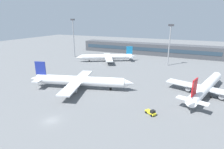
# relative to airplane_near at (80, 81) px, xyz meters

# --- Properties ---
(ground_plane) EXTENTS (400.00, 400.00, 0.00)m
(ground_plane) POSITION_rel_airplane_near_xyz_m (6.57, 14.99, -3.40)
(ground_plane) COLOR slate
(terminal_building) EXTENTS (113.51, 12.13, 9.00)m
(terminal_building) POSITION_rel_airplane_near_xyz_m (6.57, 89.45, 1.10)
(terminal_building) COLOR #3F4247
(terminal_building) RESTS_ON ground_plane
(airplane_near) EXTENTS (44.25, 31.47, 11.16)m
(airplane_near) POSITION_rel_airplane_near_xyz_m (0.00, 0.00, 0.00)
(airplane_near) COLOR white
(airplane_near) RESTS_ON ground_plane
(airplane_mid) EXTENTS (29.90, 42.05, 10.61)m
(airplane_mid) POSITION_rel_airplane_near_xyz_m (48.18, 14.82, -0.17)
(airplane_mid) COLOR white
(airplane_mid) RESTS_ON ground_plane
(airplane_far) EXTENTS (37.59, 27.34, 10.29)m
(airplane_far) POSITION_rel_airplane_near_xyz_m (-12.70, 50.72, -0.27)
(airplane_far) COLOR white
(airplane_far) RESTS_ON ground_plane
(baggage_tug_yellow) EXTENTS (3.82, 3.27, 1.75)m
(baggage_tug_yellow) POSITION_rel_airplane_near_xyz_m (32.27, -9.64, -2.61)
(baggage_tug_yellow) COLOR yellow
(baggage_tug_yellow) RESTS_ON ground_plane
(floodlight_tower_west) EXTENTS (3.20, 0.80, 28.50)m
(floodlight_tower_west) POSITION_rel_airplane_near_xyz_m (-42.45, 55.05, 12.91)
(floodlight_tower_west) COLOR gray
(floodlight_tower_west) RESTS_ON ground_plane
(floodlight_tower_east) EXTENTS (3.20, 0.80, 25.41)m
(floodlight_tower_east) POSITION_rel_airplane_near_xyz_m (27.89, 56.51, 11.32)
(floodlight_tower_east) COLOR gray
(floodlight_tower_east) RESTS_ON ground_plane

